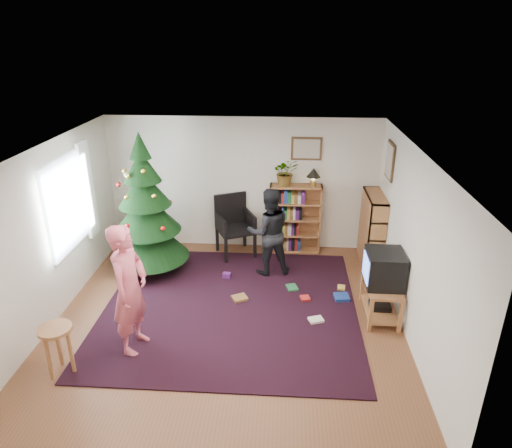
# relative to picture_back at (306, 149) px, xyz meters

# --- Properties ---
(floor) EXTENTS (5.00, 5.00, 0.00)m
(floor) POSITION_rel_picture_back_xyz_m (-1.15, -2.48, -1.95)
(floor) COLOR brown
(floor) RESTS_ON ground
(ceiling) EXTENTS (5.00, 5.00, 0.00)m
(ceiling) POSITION_rel_picture_back_xyz_m (-1.15, -2.48, 0.55)
(ceiling) COLOR white
(ceiling) RESTS_ON wall_back
(wall_back) EXTENTS (5.00, 0.02, 2.50)m
(wall_back) POSITION_rel_picture_back_xyz_m (-1.15, 0.02, -0.70)
(wall_back) COLOR silver
(wall_back) RESTS_ON floor
(wall_front) EXTENTS (5.00, 0.02, 2.50)m
(wall_front) POSITION_rel_picture_back_xyz_m (-1.15, -4.97, -0.70)
(wall_front) COLOR silver
(wall_front) RESTS_ON floor
(wall_left) EXTENTS (0.02, 5.00, 2.50)m
(wall_left) POSITION_rel_picture_back_xyz_m (-3.65, -2.48, -0.70)
(wall_left) COLOR silver
(wall_left) RESTS_ON floor
(wall_right) EXTENTS (0.02, 5.00, 2.50)m
(wall_right) POSITION_rel_picture_back_xyz_m (1.35, -2.48, -0.70)
(wall_right) COLOR silver
(wall_right) RESTS_ON floor
(rug) EXTENTS (3.80, 3.60, 0.02)m
(rug) POSITION_rel_picture_back_xyz_m (-1.15, -2.17, -1.94)
(rug) COLOR black
(rug) RESTS_ON floor
(window_pane) EXTENTS (0.04, 1.20, 1.40)m
(window_pane) POSITION_rel_picture_back_xyz_m (-3.62, -1.88, -0.45)
(window_pane) COLOR silver
(window_pane) RESTS_ON wall_left
(curtain) EXTENTS (0.06, 0.35, 1.60)m
(curtain) POSITION_rel_picture_back_xyz_m (-3.58, -1.18, -0.45)
(curtain) COLOR white
(curtain) RESTS_ON wall_left
(picture_back) EXTENTS (0.55, 0.03, 0.42)m
(picture_back) POSITION_rel_picture_back_xyz_m (0.00, 0.00, 0.00)
(picture_back) COLOR #4C3319
(picture_back) RESTS_ON wall_back
(picture_right) EXTENTS (0.03, 0.50, 0.60)m
(picture_right) POSITION_rel_picture_back_xyz_m (1.33, -0.73, 0.00)
(picture_right) COLOR #4C3319
(picture_right) RESTS_ON wall_right
(christmas_tree) EXTENTS (1.35, 1.35, 2.45)m
(christmas_tree) POSITION_rel_picture_back_xyz_m (-2.68, -1.09, -0.93)
(christmas_tree) COLOR #3F2816
(christmas_tree) RESTS_ON rug
(bookshelf_back) EXTENTS (0.95, 0.30, 1.30)m
(bookshelf_back) POSITION_rel_picture_back_xyz_m (-0.16, -0.14, -1.29)
(bookshelf_back) COLOR #A36F3A
(bookshelf_back) RESTS_ON floor
(bookshelf_right) EXTENTS (0.30, 0.95, 1.30)m
(bookshelf_right) POSITION_rel_picture_back_xyz_m (1.19, -0.56, -1.29)
(bookshelf_right) COLOR #A36F3A
(bookshelf_right) RESTS_ON floor
(tv_stand) EXTENTS (0.47, 0.84, 0.55)m
(tv_stand) POSITION_rel_picture_back_xyz_m (1.07, -2.25, -1.63)
(tv_stand) COLOR #A36F3A
(tv_stand) RESTS_ON floor
(crt_tv) EXTENTS (0.53, 0.57, 0.49)m
(crt_tv) POSITION_rel_picture_back_xyz_m (1.07, -2.25, -1.15)
(crt_tv) COLOR black
(crt_tv) RESTS_ON tv_stand
(armchair) EXTENTS (0.82, 0.84, 1.12)m
(armchair) POSITION_rel_picture_back_xyz_m (-1.26, -0.27, -1.34)
(armchair) COLOR black
(armchair) RESTS_ON rug
(stool) EXTENTS (0.40, 0.40, 0.66)m
(stool) POSITION_rel_picture_back_xyz_m (-3.05, -3.73, -1.44)
(stool) COLOR #A36F3A
(stool) RESTS_ON floor
(person_standing) EXTENTS (0.52, 0.70, 1.77)m
(person_standing) POSITION_rel_picture_back_xyz_m (-2.30, -3.19, -1.06)
(person_standing) COLOR #CE5262
(person_standing) RESTS_ON rug
(person_by_chair) EXTENTS (0.86, 0.74, 1.54)m
(person_by_chair) POSITION_rel_picture_back_xyz_m (-0.62, -1.05, -1.18)
(person_by_chair) COLOR black
(person_by_chair) RESTS_ON rug
(potted_plant) EXTENTS (0.53, 0.49, 0.50)m
(potted_plant) POSITION_rel_picture_back_xyz_m (-0.36, -0.14, -0.40)
(potted_plant) COLOR gray
(potted_plant) RESTS_ON bookshelf_back
(table_lamp) EXTENTS (0.25, 0.25, 0.33)m
(table_lamp) POSITION_rel_picture_back_xyz_m (0.14, -0.14, -0.42)
(table_lamp) COLOR #A57F33
(table_lamp) RESTS_ON bookshelf_back
(floor_clutter) EXTENTS (2.11, 1.37, 0.08)m
(floor_clutter) POSITION_rel_picture_back_xyz_m (-0.18, -1.81, -1.91)
(floor_clutter) COLOR #A51E19
(floor_clutter) RESTS_ON rug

